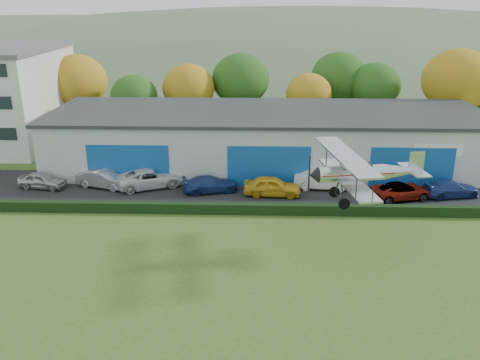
{
  "coord_description": "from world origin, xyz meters",
  "views": [
    {
      "loc": [
        3.83,
        -18.5,
        15.45
      ],
      "look_at": [
        2.86,
        12.64,
        4.0
      ],
      "focal_mm": 37.7,
      "sensor_mm": 36.0,
      "label": 1
    }
  ],
  "objects_px": {
    "car_4": "(272,186)",
    "car_7": "(451,189)",
    "car_3": "(210,184)",
    "car_5": "(323,179)",
    "car_1": "(104,179)",
    "car_2": "(151,178)",
    "hangar": "(267,138)",
    "biplane": "(361,171)",
    "car_6": "(401,191)",
    "car_0": "(42,180)"
  },
  "relations": [
    {
      "from": "biplane",
      "to": "car_4",
      "type": "bearing_deg",
      "value": 112.34
    },
    {
      "from": "car_2",
      "to": "biplane",
      "type": "relative_size",
      "value": 0.65
    },
    {
      "from": "car_0",
      "to": "car_4",
      "type": "relative_size",
      "value": 0.87
    },
    {
      "from": "biplane",
      "to": "car_0",
      "type": "bearing_deg",
      "value": 149.48
    },
    {
      "from": "hangar",
      "to": "car_5",
      "type": "bearing_deg",
      "value": -54.01
    },
    {
      "from": "car_0",
      "to": "car_6",
      "type": "relative_size",
      "value": 0.83
    },
    {
      "from": "car_6",
      "to": "car_7",
      "type": "distance_m",
      "value": 4.22
    },
    {
      "from": "hangar",
      "to": "car_1",
      "type": "bearing_deg",
      "value": -154.45
    },
    {
      "from": "car_1",
      "to": "car_6",
      "type": "relative_size",
      "value": 0.97
    },
    {
      "from": "car_7",
      "to": "car_4",
      "type": "bearing_deg",
      "value": 79.84
    },
    {
      "from": "car_5",
      "to": "car_6",
      "type": "bearing_deg",
      "value": -106.24
    },
    {
      "from": "hangar",
      "to": "car_0",
      "type": "bearing_deg",
      "value": -159.93
    },
    {
      "from": "hangar",
      "to": "car_7",
      "type": "xyz_separation_m",
      "value": [
        14.75,
        -7.88,
        -1.93
      ]
    },
    {
      "from": "car_2",
      "to": "car_5",
      "type": "relative_size",
      "value": 1.14
    },
    {
      "from": "car_4",
      "to": "car_6",
      "type": "relative_size",
      "value": 0.95
    },
    {
      "from": "car_0",
      "to": "car_4",
      "type": "height_order",
      "value": "car_4"
    },
    {
      "from": "car_7",
      "to": "biplane",
      "type": "distance_m",
      "value": 13.41
    },
    {
      "from": "car_4",
      "to": "car_7",
      "type": "bearing_deg",
      "value": -85.91
    },
    {
      "from": "car_1",
      "to": "car_5",
      "type": "bearing_deg",
      "value": -71.6
    },
    {
      "from": "hangar",
      "to": "car_6",
      "type": "distance_m",
      "value": 13.71
    },
    {
      "from": "car_1",
      "to": "car_2",
      "type": "relative_size",
      "value": 0.83
    },
    {
      "from": "car_1",
      "to": "car_5",
      "type": "relative_size",
      "value": 0.94
    },
    {
      "from": "car_5",
      "to": "car_4",
      "type": "bearing_deg",
      "value": 114.89
    },
    {
      "from": "biplane",
      "to": "car_1",
      "type": "bearing_deg",
      "value": 143.81
    },
    {
      "from": "car_2",
      "to": "car_5",
      "type": "distance_m",
      "value": 14.67
    },
    {
      "from": "car_1",
      "to": "car_3",
      "type": "height_order",
      "value": "car_1"
    },
    {
      "from": "car_2",
      "to": "car_5",
      "type": "bearing_deg",
      "value": -112.56
    },
    {
      "from": "car_4",
      "to": "hangar",
      "type": "bearing_deg",
      "value": 5.15
    },
    {
      "from": "car_3",
      "to": "car_0",
      "type": "bearing_deg",
      "value": 74.38
    },
    {
      "from": "car_0",
      "to": "hangar",
      "type": "bearing_deg",
      "value": -60.78
    },
    {
      "from": "car_0",
      "to": "biplane",
      "type": "relative_size",
      "value": 0.46
    },
    {
      "from": "car_2",
      "to": "hangar",
      "type": "bearing_deg",
      "value": -80.13
    },
    {
      "from": "car_0",
      "to": "car_5",
      "type": "distance_m",
      "value": 23.83
    },
    {
      "from": "biplane",
      "to": "hangar",
      "type": "bearing_deg",
      "value": 98.96
    },
    {
      "from": "hangar",
      "to": "car_2",
      "type": "xyz_separation_m",
      "value": [
        -10.04,
        -6.47,
        -1.82
      ]
    },
    {
      "from": "car_0",
      "to": "car_6",
      "type": "height_order",
      "value": "car_0"
    },
    {
      "from": "car_2",
      "to": "car_0",
      "type": "bearing_deg",
      "value": 70.43
    },
    {
      "from": "hangar",
      "to": "biplane",
      "type": "bearing_deg",
      "value": -71.62
    },
    {
      "from": "car_3",
      "to": "car_5",
      "type": "distance_m",
      "value": 9.54
    },
    {
      "from": "car_1",
      "to": "car_7",
      "type": "height_order",
      "value": "car_1"
    },
    {
      "from": "car_2",
      "to": "car_7",
      "type": "bearing_deg",
      "value": -116.2
    },
    {
      "from": "car_5",
      "to": "car_6",
      "type": "distance_m",
      "value": 6.32
    },
    {
      "from": "car_4",
      "to": "car_7",
      "type": "xyz_separation_m",
      "value": [
        14.49,
        0.2,
        -0.12
      ]
    },
    {
      "from": "car_3",
      "to": "car_6",
      "type": "bearing_deg",
      "value": -107.89
    },
    {
      "from": "car_0",
      "to": "car_7",
      "type": "relative_size",
      "value": 0.86
    },
    {
      "from": "car_6",
      "to": "biplane",
      "type": "relative_size",
      "value": 0.56
    },
    {
      "from": "car_7",
      "to": "car_6",
      "type": "bearing_deg",
      "value": 87.65
    },
    {
      "from": "car_5",
      "to": "car_1",
      "type": "bearing_deg",
      "value": 94.54
    },
    {
      "from": "car_5",
      "to": "car_2",
      "type": "bearing_deg",
      "value": 93.93
    },
    {
      "from": "car_0",
      "to": "car_2",
      "type": "distance_m",
      "value": 9.17
    }
  ]
}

